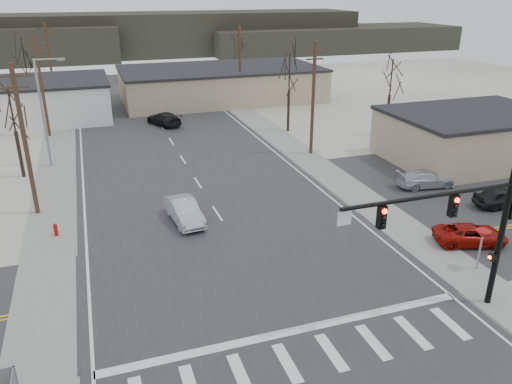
% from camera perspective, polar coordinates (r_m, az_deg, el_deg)
% --- Properties ---
extents(ground, '(140.00, 140.00, 0.00)m').
position_cam_1_polar(ground, '(27.07, -0.09, -9.26)').
color(ground, silver).
rests_on(ground, ground).
extents(main_road, '(18.00, 110.00, 0.05)m').
position_cam_1_polar(main_road, '(40.15, -6.98, 1.52)').
color(main_road, '#2B2A2D').
rests_on(main_road, ground).
extents(cross_road, '(90.00, 10.00, 0.04)m').
position_cam_1_polar(cross_road, '(27.06, -0.09, -9.23)').
color(cross_road, '#2B2A2D').
rests_on(cross_road, ground).
extents(parking_lot, '(18.00, 20.00, 0.03)m').
position_cam_1_polar(parking_lot, '(41.55, 24.09, 0.38)').
color(parking_lot, '#2B2A2D').
rests_on(parking_lot, ground).
extents(sidewalk_left, '(3.00, 90.00, 0.06)m').
position_cam_1_polar(sidewalk_left, '(44.28, -21.93, 2.03)').
color(sidewalk_left, gray).
rests_on(sidewalk_left, ground).
extents(sidewalk_right, '(3.00, 90.00, 0.06)m').
position_cam_1_polar(sidewalk_right, '(47.69, 4.28, 5.02)').
color(sidewalk_right, gray).
rests_on(sidewalk_right, ground).
extents(traffic_signal_mast, '(8.95, 0.43, 7.20)m').
position_cam_1_polar(traffic_signal_mast, '(23.85, 23.33, -3.13)').
color(traffic_signal_mast, black).
rests_on(traffic_signal_mast, ground).
extents(fire_hydrant, '(0.24, 0.24, 0.87)m').
position_cam_1_polar(fire_hydrant, '(32.96, -21.92, -4.02)').
color(fire_hydrant, '#A50C0C').
rests_on(fire_hydrant, ground).
extents(yield_sign, '(0.80, 0.80, 2.35)m').
position_cam_1_polar(yield_sign, '(28.99, 24.48, -4.54)').
color(yield_sign, gray).
rests_on(yield_sign, ground).
extents(building_left_far, '(22.30, 12.30, 4.50)m').
position_cam_1_polar(building_left_far, '(63.56, -26.59, 9.21)').
color(building_left_far, silver).
rests_on(building_left_far, ground).
extents(building_right_far, '(26.30, 14.30, 4.30)m').
position_cam_1_polar(building_right_far, '(69.15, -4.04, 12.28)').
color(building_right_far, tan).
rests_on(building_right_far, ground).
extents(building_lot, '(14.30, 10.30, 4.30)m').
position_cam_1_polar(building_lot, '(47.70, 23.35, 5.90)').
color(building_lot, tan).
rests_on(building_lot, ground).
extents(upole_left_b, '(2.20, 0.30, 10.00)m').
position_cam_1_polar(upole_left_b, '(35.24, -24.95, 5.51)').
color(upole_left_b, '#4F3225').
rests_on(upole_left_b, ground).
extents(upole_left_c, '(2.20, 0.30, 10.00)m').
position_cam_1_polar(upole_left_c, '(54.73, -23.31, 11.15)').
color(upole_left_c, '#4F3225').
rests_on(upole_left_c, ground).
extents(upole_left_d, '(2.20, 0.30, 10.00)m').
position_cam_1_polar(upole_left_d, '(74.49, -22.51, 13.82)').
color(upole_left_d, '#4F3225').
rests_on(upole_left_d, ground).
extents(upole_right_a, '(2.20, 0.30, 10.00)m').
position_cam_1_polar(upole_right_a, '(44.99, 6.55, 10.72)').
color(upole_right_a, '#4F3225').
rests_on(upole_right_a, ground).
extents(upole_right_b, '(2.20, 0.30, 10.00)m').
position_cam_1_polar(upole_right_b, '(65.27, -1.86, 14.45)').
color(upole_right_b, '#4F3225').
rests_on(upole_right_b, ground).
extents(streetlight_main, '(2.40, 0.25, 9.00)m').
position_cam_1_polar(streetlight_main, '(44.90, -23.04, 8.90)').
color(streetlight_main, gray).
rests_on(streetlight_main, ground).
extents(tree_left_near, '(3.30, 3.30, 7.35)m').
position_cam_1_polar(tree_left_near, '(43.15, -26.11, 8.11)').
color(tree_left_near, black).
rests_on(tree_left_near, ground).
extents(tree_right_mid, '(3.74, 3.74, 8.33)m').
position_cam_1_polar(tree_right_mid, '(52.46, 3.83, 13.25)').
color(tree_right_mid, black).
rests_on(tree_right_mid, ground).
extents(tree_left_far, '(3.96, 3.96, 8.82)m').
position_cam_1_polar(tree_left_far, '(68.61, -24.96, 13.74)').
color(tree_left_far, black).
rests_on(tree_left_far, ground).
extents(tree_right_far, '(3.52, 3.52, 7.84)m').
position_cam_1_polar(tree_right_far, '(77.63, -2.01, 15.98)').
color(tree_right_far, black).
rests_on(tree_right_far, ground).
extents(tree_lot, '(3.52, 3.52, 7.84)m').
position_cam_1_polar(tree_lot, '(53.47, 15.19, 12.34)').
color(tree_lot, black).
rests_on(tree_lot, ground).
extents(hill_center, '(80.00, 18.00, 9.00)m').
position_cam_1_polar(hill_center, '(120.33, -8.42, 17.52)').
color(hill_center, '#333026').
rests_on(hill_center, ground).
extents(hill_right, '(60.00, 18.00, 5.50)m').
position_cam_1_polar(hill_right, '(126.22, 8.70, 16.92)').
color(hill_right, '#333026').
rests_on(hill_right, ground).
extents(sedan_crossing, '(2.02, 4.59, 1.47)m').
position_cam_1_polar(sedan_crossing, '(32.64, -8.20, -2.16)').
color(sedan_crossing, '#A2A8AC').
rests_on(sedan_crossing, main_road).
extents(car_far_a, '(3.76, 5.27, 1.42)m').
position_cam_1_polar(car_far_a, '(56.58, -10.49, 8.25)').
color(car_far_a, black).
rests_on(car_far_a, main_road).
extents(car_far_b, '(1.95, 3.78, 1.23)m').
position_cam_1_polar(car_far_b, '(85.58, -14.91, 12.54)').
color(car_far_b, black).
rests_on(car_far_b, main_road).
extents(car_parked_red, '(4.65, 3.15, 1.18)m').
position_cam_1_polar(car_parked_red, '(32.25, 23.31, -4.49)').
color(car_parked_red, maroon).
rests_on(car_parked_red, parking_lot).
extents(car_parked_dark_a, '(4.38, 2.42, 1.41)m').
position_cam_1_polar(car_parked_dark_a, '(38.51, 26.53, -0.56)').
color(car_parked_dark_a, black).
rests_on(car_parked_dark_a, parking_lot).
extents(car_parked_silver, '(4.63, 2.37, 1.29)m').
position_cam_1_polar(car_parked_silver, '(40.12, 18.86, 1.42)').
color(car_parked_silver, '#A5AAB0').
rests_on(car_parked_silver, parking_lot).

